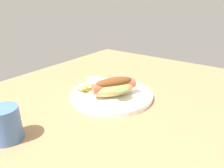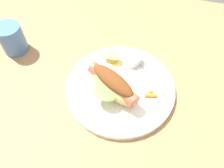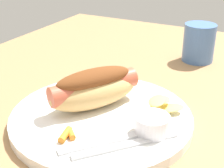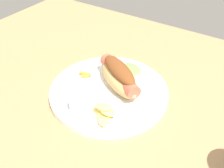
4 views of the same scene
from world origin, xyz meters
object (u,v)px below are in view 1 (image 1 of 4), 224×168
hot_dog (115,86)px  drinking_cup (6,124)px  plate (112,94)px  fork (107,82)px  carrot_garnish (126,85)px  chips_pile (86,88)px  sauce_ramekin (94,82)px  knife (111,84)px

hot_dog → drinking_cup: (33.08, -8.94, -0.57)cm
plate → drinking_cup: bearing=-11.1°
drinking_cup → fork: bearing=-179.5°
carrot_garnish → chips_pile: bearing=-36.5°
sauce_ramekin → fork: size_ratio=0.41×
plate → sauce_ramekin: 9.51cm
hot_dog → drinking_cup: 34.27cm
sauce_ramekin → chips_pile: 5.83cm
fork → carrot_garnish: carrot_garnish is taller
sauce_ramekin → knife: (-4.67, 4.24, -1.20)cm
fork → carrot_garnish: 8.25cm
plate → chips_pile: bearing=-62.1°
fork → chips_pile: (10.68, -1.14, 0.98)cm
fork → sauce_ramekin: bearing=19.1°
sauce_ramekin → fork: sauce_ramekin is taller
knife → carrot_garnish: bearing=150.0°
sauce_ramekin → fork: bearing=157.4°
chips_pile → carrot_garnish: size_ratio=2.17×
hot_dog → fork: bearing=-98.2°
plate → sauce_ramekin: size_ratio=5.70×
plate → fork: size_ratio=2.36×
knife → chips_pile: size_ratio=2.13×
chips_pile → drinking_cup: drinking_cup is taller
plate → hot_dog: bearing=59.0°
carrot_garnish → plate: bearing=-6.7°
hot_dog → chips_pile: 11.10cm
sauce_ramekin → fork: (-4.93, 2.05, -1.18)cm
hot_dog → sauce_ramekin: size_ratio=3.18×
fork → drinking_cup: drinking_cup is taller
fork → carrot_garnish: bearing=144.1°
plate → carrot_garnish: carrot_garnish is taller
sauce_ramekin → knife: sauce_ramekin is taller
fork → knife: 2.20cm
hot_dog → knife: (-7.40, -7.13, -3.17)cm
fork → carrot_garnish: (-1.77, 8.06, 0.28)cm
plate → drinking_cup: 35.24cm
fork → knife: bearing=125.1°
plate → knife: 7.87cm
carrot_garnish → drinking_cup: bearing=-10.3°
carrot_garnish → fork: bearing=-77.6°
hot_dog → chips_pile: size_ratio=2.30×
chips_pile → knife: bearing=162.3°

